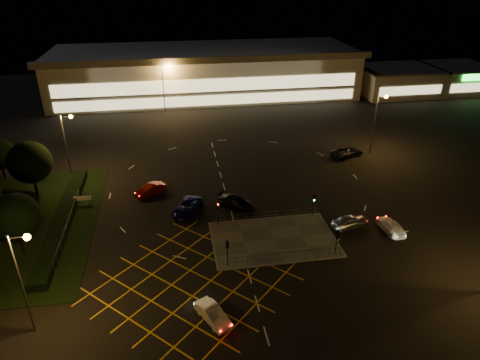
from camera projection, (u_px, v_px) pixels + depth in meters
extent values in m
plane|color=black|center=(254.00, 232.00, 51.44)|extent=(180.00, 180.00, 0.00)
cube|color=#4C4944|center=(274.00, 239.00, 49.95)|extent=(14.00, 9.00, 0.12)
cube|color=black|center=(21.00, 225.00, 52.60)|extent=(18.00, 30.00, 0.08)
cube|color=black|center=(63.00, 219.00, 53.12)|extent=(2.00, 26.00, 1.00)
cube|color=beige|center=(205.00, 73.00, 103.62)|extent=(70.00, 25.00, 10.00)
cube|color=slate|center=(204.00, 51.00, 101.25)|extent=(72.00, 26.50, 0.60)
cube|color=#FFEAA5|center=(210.00, 86.00, 92.60)|extent=(66.00, 0.20, 3.00)
cube|color=#FFEAA5|center=(211.00, 100.00, 94.05)|extent=(66.00, 0.20, 2.20)
cube|color=beige|center=(396.00, 81.00, 104.23)|extent=(18.00, 14.00, 6.00)
cube|color=slate|center=(398.00, 68.00, 102.79)|extent=(18.80, 14.80, 0.40)
cube|color=#FFEAA5|center=(411.00, 90.00, 98.22)|extent=(15.30, 0.20, 2.00)
cube|color=beige|center=(456.00, 79.00, 106.57)|extent=(14.00, 14.00, 6.00)
cube|color=slate|center=(459.00, 66.00, 105.13)|extent=(14.80, 14.80, 0.40)
cube|color=#FFEAA5|center=(474.00, 87.00, 100.56)|extent=(11.90, 0.20, 2.00)
cube|color=#19E533|center=(477.00, 77.00, 99.38)|extent=(7.00, 0.30, 1.40)
cylinder|color=slate|center=(22.00, 286.00, 35.41)|extent=(0.20, 0.20, 10.00)
cylinder|color=slate|center=(17.00, 237.00, 33.32)|extent=(1.40, 0.12, 0.12)
sphere|color=orange|center=(27.00, 237.00, 33.45)|extent=(0.56, 0.56, 0.56)
cylinder|color=slate|center=(67.00, 149.00, 61.46)|extent=(0.20, 0.20, 10.00)
cylinder|color=slate|center=(65.00, 116.00, 59.38)|extent=(1.40, 0.12, 0.12)
sphere|color=orange|center=(71.00, 117.00, 59.51)|extent=(0.56, 0.56, 0.56)
cylinder|color=slate|center=(374.00, 125.00, 70.24)|extent=(0.20, 0.20, 10.00)
cylinder|color=slate|center=(382.00, 97.00, 68.16)|extent=(1.40, 0.12, 0.12)
sphere|color=orange|center=(386.00, 97.00, 68.28)|extent=(0.56, 0.56, 0.56)
cylinder|color=slate|center=(164.00, 90.00, 89.86)|extent=(0.20, 0.20, 10.00)
cylinder|color=slate|center=(165.00, 66.00, 87.78)|extent=(1.40, 0.12, 0.12)
sphere|color=orange|center=(169.00, 67.00, 87.90)|extent=(0.56, 0.56, 0.56)
cylinder|color=slate|center=(341.00, 80.00, 97.47)|extent=(0.20, 0.20, 10.00)
cylinder|color=slate|center=(346.00, 58.00, 95.38)|extent=(1.40, 0.12, 0.12)
sphere|color=orange|center=(349.00, 58.00, 95.51)|extent=(0.56, 0.56, 0.56)
cylinder|color=black|center=(227.00, 254.00, 44.85)|extent=(0.10, 0.10, 3.00)
cube|color=black|center=(227.00, 245.00, 44.30)|extent=(0.28, 0.18, 0.90)
sphere|color=#19FF33|center=(227.00, 244.00, 44.41)|extent=(0.16, 0.16, 0.16)
cylinder|color=black|center=(336.00, 243.00, 46.60)|extent=(0.10, 0.10, 3.00)
cube|color=black|center=(337.00, 234.00, 46.05)|extent=(0.28, 0.18, 0.90)
sphere|color=#19FF33|center=(337.00, 233.00, 46.17)|extent=(0.16, 0.16, 0.16)
cylinder|color=black|center=(218.00, 214.00, 51.87)|extent=(0.10, 0.10, 3.00)
cube|color=black|center=(218.00, 206.00, 51.33)|extent=(0.28, 0.18, 0.90)
sphere|color=#FF0C0C|center=(218.00, 206.00, 51.21)|extent=(0.16, 0.16, 0.16)
cylinder|color=black|center=(313.00, 206.00, 53.63)|extent=(0.10, 0.10, 3.00)
cube|color=black|center=(314.00, 198.00, 53.08)|extent=(0.28, 0.18, 0.90)
sphere|color=#19FF33|center=(314.00, 198.00, 52.97)|extent=(0.16, 0.16, 0.16)
cylinder|color=black|center=(35.00, 185.00, 58.99)|extent=(0.36, 0.36, 2.88)
sphere|color=black|center=(30.00, 162.00, 57.38)|extent=(5.76, 5.76, 5.76)
cylinder|color=black|center=(4.00, 172.00, 63.50)|extent=(0.36, 0.36, 2.34)
cylinder|color=black|center=(22.00, 243.00, 47.02)|extent=(0.36, 0.36, 2.70)
sphere|color=black|center=(15.00, 218.00, 45.52)|extent=(5.40, 5.40, 5.40)
imported|color=white|center=(213.00, 314.00, 38.46)|extent=(3.25, 4.40, 1.38)
imported|color=#0D124E|center=(187.00, 207.00, 55.11)|extent=(4.70, 6.01, 1.52)
imported|color=black|center=(237.00, 202.00, 56.20)|extent=(5.47, 5.02, 1.54)
imported|color=#979A9E|center=(350.00, 221.00, 52.00)|extent=(4.92, 2.79, 1.58)
imported|color=maroon|center=(151.00, 189.00, 59.46)|extent=(4.57, 3.70, 1.46)
imported|color=black|center=(347.00, 152.00, 71.02)|extent=(6.25, 4.58, 1.58)
imported|color=white|center=(391.00, 226.00, 51.30)|extent=(2.24, 4.86, 1.38)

